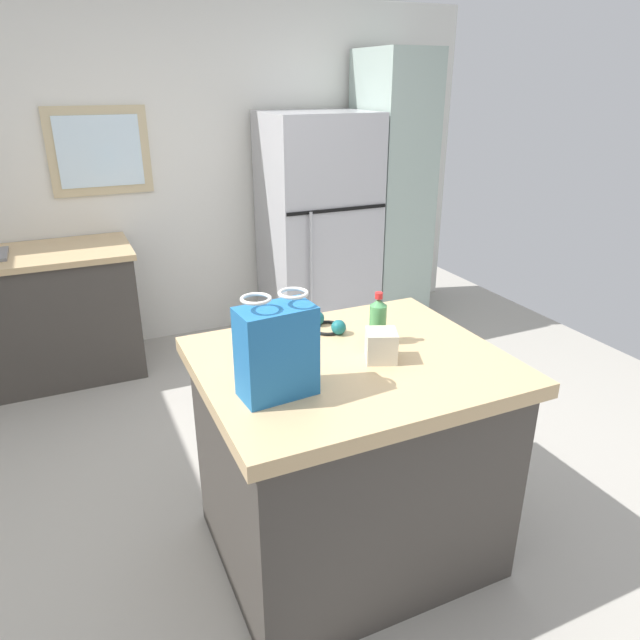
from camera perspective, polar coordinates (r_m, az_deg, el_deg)
name	(u,v)px	position (r m, az deg, el deg)	size (l,w,h in m)	color
ground	(287,501)	(3.04, -3.29, -17.29)	(5.96, 5.96, 0.00)	#ADA89E
back_wall	(168,177)	(4.64, -14.66, 13.36)	(4.97, 0.13, 2.51)	silver
kitchen_island	(350,457)	(2.51, 2.92, -13.28)	(1.17, 0.98, 0.93)	#423D38
refrigerator	(318,228)	(4.62, -0.23, 9.02)	(0.81, 0.73, 1.73)	#B7B7BC
tall_cabinet	(390,194)	(4.88, 6.92, 12.18)	(0.46, 0.65, 2.16)	#9EB2A8
sink_counter	(23,318)	(4.39, -27.05, 0.22)	(1.47, 0.68, 1.08)	#423D38
shopping_bag	(277,351)	(1.96, -4.28, -3.03)	(0.27, 0.17, 0.37)	#236BAD
small_box	(381,346)	(2.25, 6.00, -2.51)	(0.12, 0.12, 0.12)	beige
bottle	(378,321)	(2.38, 5.68, -0.06)	(0.07, 0.07, 0.22)	#4C9956
ear_defenders	(328,325)	(2.52, 0.75, -0.46)	(0.19, 0.19, 0.06)	black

